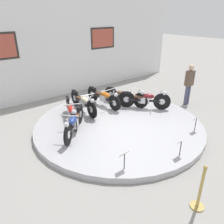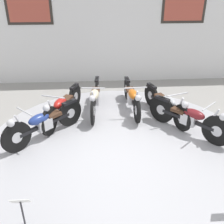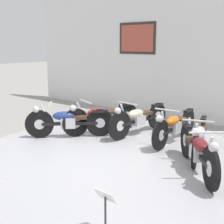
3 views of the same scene
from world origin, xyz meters
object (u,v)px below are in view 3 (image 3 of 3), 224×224
Objects in this scene: info_placard_front_right at (105,201)px; motorcycle_silver at (199,137)px; motorcycle_red at (100,117)px; motorcycle_cream at (138,118)px; motorcycle_orange at (174,125)px; motorcycle_blue at (68,121)px; motorcycle_maroon at (198,150)px.

motorcycle_silver is at bearing 94.78° from info_placard_front_right.
info_placard_front_right is (2.71, -2.95, -0.02)m from motorcycle_red.
motorcycle_cream is at bearing 30.87° from motorcycle_red.
motorcycle_silver is at bearing -15.14° from motorcycle_cream.
motorcycle_orange is at bearing 149.13° from motorcycle_silver.
motorcycle_blue is 1.61m from motorcycle_cream.
info_placard_front_right is at bearing -60.28° from motorcycle_cream.
motorcycle_red and motorcycle_cream have the same top height.
motorcycle_cream is at bearing 179.86° from motorcycle_orange.
motorcycle_red is at bearing 179.93° from motorcycle_silver.
motorcycle_cream reaches higher than info_placard_front_right.
motorcycle_orange is 1.28× the size of motorcycle_maroon.
motorcycle_orange is (0.93, -0.00, -0.01)m from motorcycle_cream.
motorcycle_silver is (1.70, -0.46, -0.02)m from motorcycle_cream.
motorcycle_blue is at bearing 179.98° from motorcycle_maroon.
motorcycle_cream is 1.06× the size of motorcycle_silver.
motorcycle_blue is 3.09m from motorcycle_maroon.
motorcycle_red is (0.31, 0.74, 0.01)m from motorcycle_blue.
info_placard_front_right is at bearing -36.21° from motorcycle_blue.
motorcycle_red reaches higher than motorcycle_maroon.
motorcycle_maroon is at bearing -14.92° from motorcycle_red.
motorcycle_orange is 0.89m from motorcycle_silver.
motorcycle_cream is at bearing 47.94° from motorcycle_blue.
motorcycle_blue is 2.88m from motorcycle_silver.
motorcycle_red reaches higher than motorcycle_blue.
motorcycle_maroon reaches higher than info_placard_front_right.
motorcycle_orange reaches higher than info_placard_front_right.
info_placard_front_right is (0.25, -2.95, -0.01)m from motorcycle_silver.
motorcycle_maroon is 2.22m from info_placard_front_right.
motorcycle_silver is 3.66× the size of info_placard_front_right.
motorcycle_blue reaches higher than motorcycle_orange.
motorcycle_red is 4.01m from info_placard_front_right.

